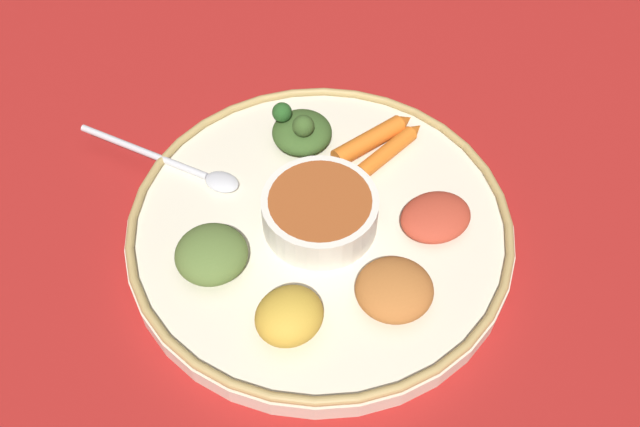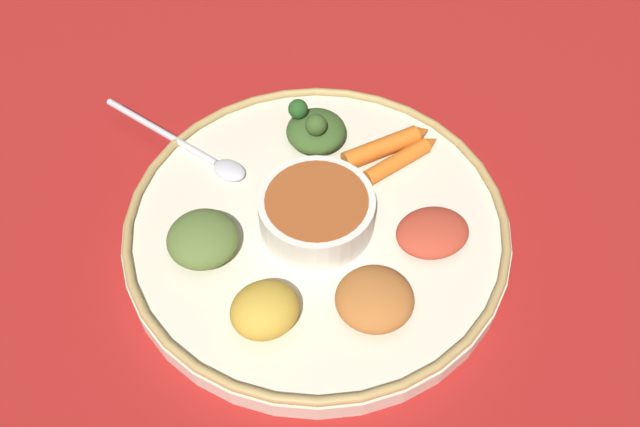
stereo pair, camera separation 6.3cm
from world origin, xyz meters
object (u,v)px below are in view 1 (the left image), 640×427
carrot_near_spoon (391,149)px  spoon (182,167)px  carrot_outer (373,138)px  greens_pile (297,131)px  center_bowl (320,211)px

carrot_near_spoon → spoon: bearing=175.5°
spoon → carrot_outer: bearing=-0.1°
carrot_outer → greens_pile: bearing=168.0°
spoon → carrot_outer: carrot_outer is taller
greens_pile → carrot_outer: size_ratio=0.88×
spoon → greens_pile: 0.12m
carrot_near_spoon → carrot_outer: bearing=131.6°
greens_pile → carrot_near_spoon: (0.09, -0.03, -0.01)m
carrot_near_spoon → greens_pile: bearing=160.4°
center_bowl → carrot_outer: size_ratio=1.12×
center_bowl → spoon: size_ratio=0.67×
spoon → carrot_near_spoon: (0.20, -0.02, 0.00)m
greens_pile → carrot_outer: greens_pile is taller
center_bowl → greens_pile: (-0.01, 0.10, -0.00)m
spoon → greens_pile: greens_pile is taller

